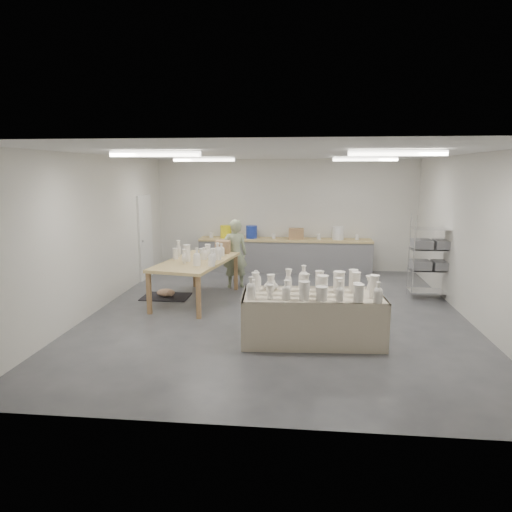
# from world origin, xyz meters

# --- Properties ---
(room) EXTENTS (8.00, 8.02, 3.00)m
(room) POSITION_xyz_m (-0.11, 0.08, 2.06)
(room) COLOR #424449
(room) RESTS_ON ground
(back_counter) EXTENTS (4.60, 0.60, 1.24)m
(back_counter) POSITION_xyz_m (-0.01, 3.68, 0.49)
(back_counter) COLOR tan
(back_counter) RESTS_ON ground
(wire_shelf) EXTENTS (0.88, 0.48, 1.80)m
(wire_shelf) POSITION_xyz_m (3.20, 1.40, 0.92)
(wire_shelf) COLOR silver
(wire_shelf) RESTS_ON ground
(drying_table) EXTENTS (2.26, 1.18, 1.15)m
(drying_table) POSITION_xyz_m (0.64, -1.40, 0.44)
(drying_table) COLOR olive
(drying_table) RESTS_ON ground
(work_table) EXTENTS (1.54, 2.47, 1.24)m
(work_table) POSITION_xyz_m (-1.65, 0.76, 0.87)
(work_table) COLOR tan
(work_table) RESTS_ON ground
(rug) EXTENTS (1.00, 0.70, 0.02)m
(rug) POSITION_xyz_m (-2.45, 0.87, 0.01)
(rug) COLOR black
(rug) RESTS_ON ground
(cat) EXTENTS (0.40, 0.30, 0.17)m
(cat) POSITION_xyz_m (-2.44, 0.85, 0.11)
(cat) COLOR white
(cat) RESTS_ON rug
(potter) EXTENTS (0.67, 0.53, 1.60)m
(potter) POSITION_xyz_m (-1.09, 1.88, 0.80)
(potter) COLOR #9CA982
(potter) RESTS_ON ground
(red_stool) EXTENTS (0.42, 0.42, 0.33)m
(red_stool) POSITION_xyz_m (-1.09, 2.15, 0.30)
(red_stool) COLOR red
(red_stool) RESTS_ON ground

